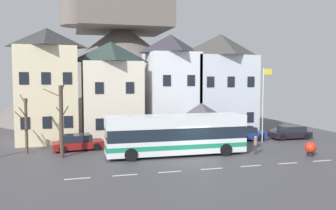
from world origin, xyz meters
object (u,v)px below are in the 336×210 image
transit_bus (176,135)px  pedestrian_01 (242,140)px  townhouse_03 (220,84)px  townhouse_02 (171,85)px  bare_tree_02 (26,123)px  pedestrian_00 (255,144)px  flagpole (264,100)px  harbour_buoy (310,148)px  townhouse_00 (48,85)px  hilltop_castle (122,66)px  bare_tree_00 (61,120)px  public_bench (189,136)px  parked_car_01 (77,142)px  bus_shelter (201,111)px  parked_car_02 (244,134)px  townhouse_01 (111,90)px  parked_car_00 (290,132)px

transit_bus → pedestrian_01: size_ratio=7.14×
townhouse_03 → townhouse_02: bearing=176.0°
bare_tree_02 → townhouse_03: bearing=15.3°
townhouse_02 → pedestrian_00: bearing=-69.9°
flagpole → harbour_buoy: size_ratio=6.22×
pedestrian_01 → harbour_buoy: size_ratio=1.38×
townhouse_00 → flagpole: townhouse_00 is taller
hilltop_castle → townhouse_03: bearing=-70.4°
pedestrian_01 → bare_tree_00: (-14.99, 1.21, 2.09)m
townhouse_00 → public_bench: size_ratio=6.22×
bare_tree_02 → parked_car_01: bearing=4.2°
bus_shelter → flagpole: (6.18, -0.62, 1.04)m
hilltop_castle → parked_car_02: bearing=-72.3°
townhouse_01 → parked_car_00: (17.70, -5.34, -4.33)m
townhouse_03 → public_bench: townhouse_03 is taller
pedestrian_00 → bare_tree_02: 19.01m
townhouse_03 → townhouse_00: bearing=179.1°
townhouse_03 → flagpole: 6.41m
flagpole → townhouse_02: bearing=140.1°
parked_car_02 → townhouse_00: bearing=168.7°
pedestrian_01 → public_bench: (-2.86, 5.80, -0.39)m
transit_bus → parked_car_00: transit_bus is taller
hilltop_castle → bare_tree_02: bearing=-113.3°
townhouse_03 → pedestrian_01: bearing=-101.6°
townhouse_00 → pedestrian_01: (16.37, -9.34, -4.69)m
harbour_buoy → bare_tree_00: 19.91m
townhouse_03 → bare_tree_00: (-16.85, -7.83, -2.58)m
transit_bus → harbour_buoy: 10.84m
townhouse_01 → bare_tree_02: 9.90m
townhouse_03 → bare_tree_00: 18.76m
pedestrian_00 → townhouse_01: bearing=133.4°
townhouse_01 → parked_car_01: 7.81m
townhouse_03 → pedestrian_00: townhouse_03 is taller
hilltop_castle → parked_car_00: size_ratio=9.58×
pedestrian_00 → flagpole: bearing=54.0°
parked_car_01 → bare_tree_02: size_ratio=0.92×
townhouse_00 → townhouse_02: 12.58m
transit_bus → public_bench: size_ratio=6.37×
parked_car_02 → harbour_buoy: parked_car_02 is taller
parked_car_01 → parked_car_02: parked_car_01 is taller
parked_car_01 → harbour_buoy: bearing=-30.2°
transit_bus → bus_shelter: bearing=48.4°
bus_shelter → public_bench: 3.42m
townhouse_00 → townhouse_03: size_ratio=1.00×
parked_car_02 → hilltop_castle: bearing=110.8°
parked_car_01 → pedestrian_00: pedestrian_00 is taller
pedestrian_01 → public_bench: size_ratio=0.89×
transit_bus → parked_car_00: (13.62, 4.35, -0.99)m
townhouse_01 → public_bench: 9.31m
parked_car_02 → bare_tree_00: (-17.49, -3.25, 2.29)m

